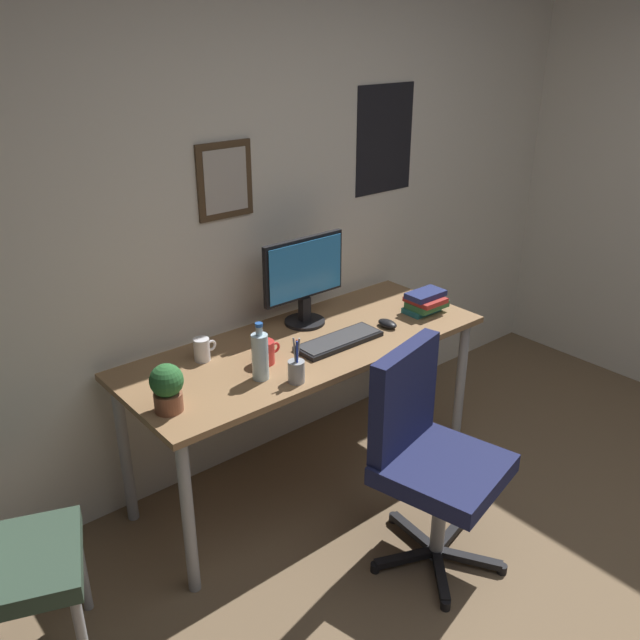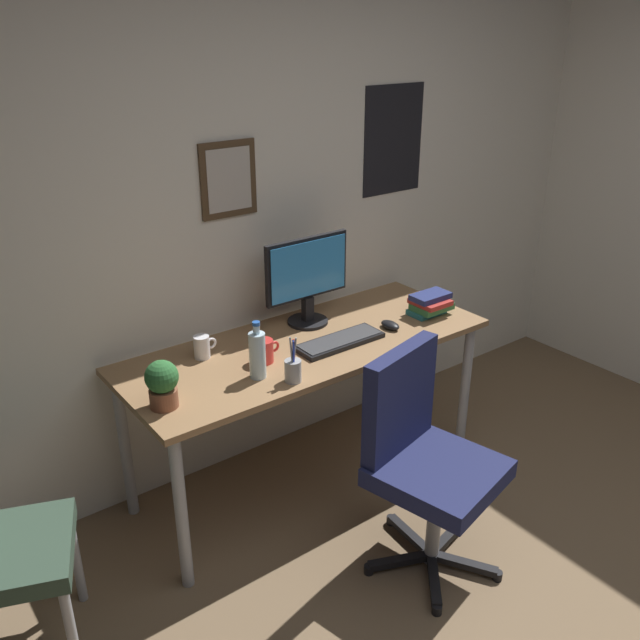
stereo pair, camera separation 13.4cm
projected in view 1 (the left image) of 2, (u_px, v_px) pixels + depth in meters
wall_back at (275, 205)px, 3.30m from camera, size 4.40×0.10×2.60m
desk at (306, 358)px, 3.17m from camera, size 1.75×0.68×0.76m
office_chair at (427, 449)px, 2.76m from camera, size 0.58×0.58×0.95m
monitor at (304, 277)px, 3.25m from camera, size 0.46×0.20×0.43m
keyboard at (339, 341)px, 3.13m from camera, size 0.43×0.15×0.03m
computer_mouse at (387, 324)px, 3.29m from camera, size 0.06×0.11×0.04m
water_bottle at (260, 356)px, 2.79m from camera, size 0.07×0.07×0.25m
coffee_mug_near at (265, 352)px, 2.93m from camera, size 0.13×0.09×0.10m
coffee_mug_far at (202, 349)px, 2.96m from camera, size 0.11×0.07×0.10m
potted_plant at (167, 386)px, 2.55m from camera, size 0.13×0.13×0.19m
pen_cup at (296, 370)px, 2.78m from camera, size 0.07×0.07×0.20m
book_stack_left at (425, 302)px, 3.44m from camera, size 0.21×0.17×0.11m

